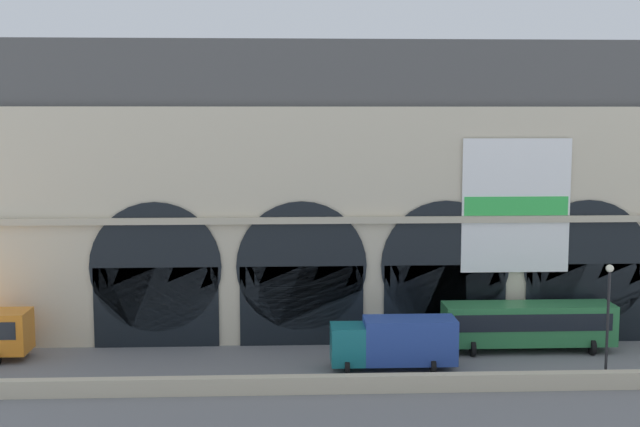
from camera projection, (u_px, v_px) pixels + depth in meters
name	position (u px, v px, depth m)	size (l,w,h in m)	color
ground_plane	(382.00, 366.00, 51.58)	(200.00, 200.00, 0.00)	slate
quay_parapet_wall	(393.00, 383.00, 46.73)	(90.00, 0.70, 0.97)	beige
station_building	(371.00, 195.00, 57.86)	(49.68, 5.38, 20.14)	beige
box_truck_center	(395.00, 342.00, 50.72)	(7.50, 2.91, 3.12)	#19727A
bus_mideast	(528.00, 324.00, 54.68)	(11.00, 3.25, 3.10)	#2D7A42
street_lamp_quayside	(608.00, 308.00, 47.63)	(0.44, 0.44, 6.90)	black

